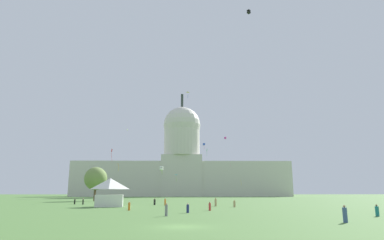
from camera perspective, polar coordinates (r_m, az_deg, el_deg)
name	(u,v)px	position (r m, az deg, el deg)	size (l,w,h in m)	color
ground_plane	(181,227)	(31.92, -1.99, -17.93)	(800.00, 800.00, 0.00)	#4C7538
capitol_building	(182,166)	(232.21, -1.79, -7.85)	(148.17, 26.17, 72.73)	beige
event_tent	(110,192)	(75.23, -13.98, -11.97)	(6.71, 6.29, 6.05)	white
tree_west_far	(96,179)	(122.14, -16.27, -9.67)	(8.71, 9.21, 11.67)	brown
person_navy_mid_center	(188,209)	(52.12, -0.74, -15.02)	(0.57, 0.57, 1.45)	navy
person_orange_aisle_center	(165,202)	(79.83, -4.65, -13.93)	(0.44, 0.44, 1.70)	orange
person_tan_back_left	(234,204)	(72.08, 7.33, -14.17)	(0.59, 0.59, 1.44)	tan
person_denim_near_tree_east	(345,215)	(39.32, 24.88, -14.60)	(0.54, 0.54, 1.77)	#3D5684
person_orange_mid_right	(129,206)	(59.85, -10.79, -14.43)	(0.45, 0.45, 1.51)	orange
person_teal_edge_east	(377,211)	(51.22, 29.30, -13.53)	(0.64, 0.64, 1.52)	#1E757A
person_tan_edge_west	(216,203)	(75.72, 4.10, -14.02)	(0.54, 0.54, 1.79)	tan
person_red_lawn_far_right	(210,207)	(58.50, 3.08, -14.69)	(0.52, 0.52, 1.48)	red
person_grey_front_center	(166,210)	(45.38, -4.45, -15.23)	(0.53, 0.53, 1.71)	gray
person_black_lawn_far_left	(155,202)	(83.46, -6.47, -13.88)	(0.64, 0.64, 1.59)	black
person_black_near_tent	(75,202)	(92.13, -19.57, -13.14)	(0.45, 0.45, 1.45)	black
person_black_back_center	(83,202)	(90.00, -18.28, -13.23)	(0.38, 0.38, 1.51)	black
kite_black_high	(249,12)	(94.83, 9.75, 17.92)	(1.09, 1.08, 1.03)	black
kite_white_low	(161,168)	(90.07, -5.29, -8.28)	(0.94, 1.00, 2.29)	white
kite_green_mid	(207,151)	(200.96, 2.60, -5.30)	(0.52, 0.82, 4.42)	green
kite_cyan_low	(176,176)	(166.43, -2.73, -9.56)	(1.38, 0.85, 3.45)	#33BCDB
kite_yellow_low	(241,181)	(206.08, 8.44, -10.42)	(0.39, 0.61, 3.18)	yellow
kite_magenta_mid	(225,138)	(171.82, 5.77, -3.08)	(1.28, 1.28, 1.16)	#D1339E
kite_gold_high	(188,93)	(144.18, -0.66, 4.72)	(1.68, 1.33, 2.65)	gold
kite_turquoise_low	(100,171)	(158.18, -15.62, -8.42)	(1.28, 1.34, 1.31)	teal
kite_orange_low	(118,165)	(133.05, -12.60, -7.61)	(0.60, 0.86, 3.06)	orange
kite_lime_high	(127,130)	(216.02, -11.09, -1.65)	(0.17, 1.17, 0.94)	#8CD133
kite_red_low	(112,152)	(110.88, -13.67, -5.44)	(0.57, 0.60, 4.22)	red
kite_violet_mid	(231,162)	(213.87, 6.71, -7.21)	(1.07, 1.85, 3.25)	purple
kite_blue_mid	(204,144)	(167.94, 2.07, -4.20)	(1.26, 1.26, 3.03)	blue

